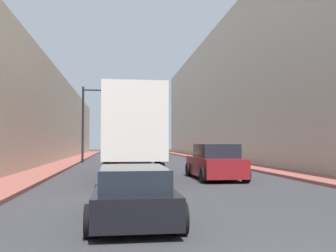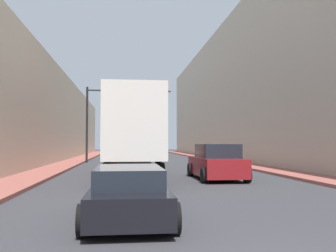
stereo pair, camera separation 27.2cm
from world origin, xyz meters
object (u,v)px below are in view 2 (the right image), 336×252
at_px(suv_car, 216,163).
at_px(semi_truck, 132,133).
at_px(traffic_signal_gantry, 110,108).
at_px(sedan_car, 128,193).

bearing_deg(suv_car, semi_truck, 154.31).
height_order(semi_truck, traffic_signal_gantry, traffic_signal_gantry).
xyz_separation_m(semi_truck, traffic_signal_gantry, (-1.72, 14.66, 2.68)).
bearing_deg(semi_truck, traffic_signal_gantry, 96.68).
relative_size(suv_car, traffic_signal_gantry, 0.62).
relative_size(sedan_car, traffic_signal_gantry, 0.60).
xyz_separation_m(suv_car, traffic_signal_gantry, (-5.86, 16.65, 4.17)).
bearing_deg(traffic_signal_gantry, sedan_car, -86.79).
distance_m(suv_car, traffic_signal_gantry, 18.14).
relative_size(sedan_car, suv_car, 0.97).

